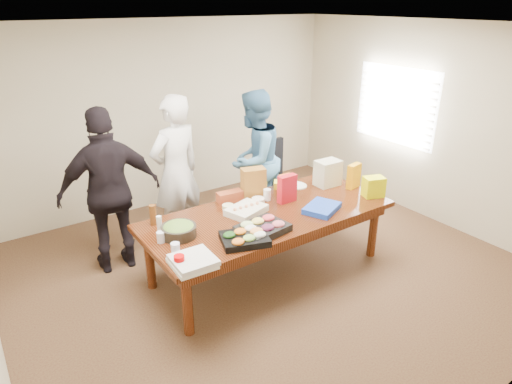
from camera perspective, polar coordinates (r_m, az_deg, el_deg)
floor at (r=5.34m, az=1.52°, el=-9.99°), size 5.50×5.00×0.02m
ceiling at (r=4.46m, az=1.92°, el=20.61°), size 5.50×5.00×0.02m
wall_back at (r=6.82m, az=-10.95°, el=9.61°), size 5.50×0.04×2.70m
wall_front at (r=3.26m, az=28.87°, el=-8.71°), size 5.50×0.04×2.70m
wall_right at (r=6.67m, az=21.37°, el=8.11°), size 0.04×5.00×2.70m
window_panel at (r=6.95m, az=17.36°, el=10.50°), size 0.03×1.40×1.10m
window_blinds at (r=6.92m, az=17.15°, el=10.48°), size 0.04×1.36×1.00m
conference_table at (r=5.13m, az=1.57°, el=-6.40°), size 2.80×1.20×0.75m
office_chair at (r=6.37m, az=2.85°, el=1.24°), size 0.56×0.56×1.06m
person_center at (r=5.58m, az=-10.14°, el=2.45°), size 0.79×0.60×1.93m
person_right at (r=6.01m, az=-0.26°, el=4.07°), size 1.13×1.04×1.88m
person_left at (r=5.22m, az=-18.10°, el=0.03°), size 1.17×0.58×1.92m
veggie_tray at (r=4.36m, az=-1.47°, el=-6.01°), size 0.54×0.48×0.07m
fruit_tray at (r=4.54m, az=0.85°, el=-4.69°), size 0.53×0.44×0.07m
sheet_cake at (r=4.93m, az=-1.25°, el=-2.34°), size 0.49×0.43×0.07m
salad_bowl at (r=4.52m, az=-9.82°, el=-4.93°), size 0.44×0.44×0.11m
chip_bag_blue at (r=5.05m, az=8.40°, el=-2.04°), size 0.50×0.45×0.06m
chip_bag_red at (r=5.17m, az=3.99°, el=0.42°), size 0.22×0.09×0.33m
chip_bag_yellow at (r=5.69m, az=12.38°, el=2.02°), size 0.22×0.12×0.31m
chip_bag_orange at (r=5.38m, az=3.75°, el=0.96°), size 0.17×0.08×0.26m
mayo_jar at (r=5.24m, az=1.44°, el=-0.34°), size 0.10×0.10×0.14m
mustard_bottle at (r=5.33m, az=1.06°, el=0.39°), size 0.07×0.07×0.18m
dressing_bottle at (r=4.78m, az=-13.01°, el=-2.86°), size 0.08×0.08×0.22m
ranch_bottle at (r=4.65m, az=-12.23°, el=-3.95°), size 0.06×0.06×0.16m
banana_bunch at (r=5.60m, az=3.62°, el=0.93°), size 0.30×0.28×0.09m
bread_loaf at (r=5.22m, az=-3.37°, el=-0.56°), size 0.31×0.16×0.12m
kraft_bag at (r=5.28m, az=-0.33°, el=1.17°), size 0.31×0.23×0.36m
red_cup at (r=4.01m, az=-9.75°, el=-8.80°), size 0.12×0.12×0.13m
clear_cup_a at (r=4.22m, az=-10.24°, el=-7.15°), size 0.09×0.09×0.12m
clear_cup_b at (r=4.45m, az=-12.06°, el=-5.66°), size 0.09×0.09×0.11m
pizza_box_lower at (r=4.05m, az=-8.13°, el=-9.01°), size 0.38×0.38×0.04m
pizza_box_upper at (r=4.02m, az=-8.00°, el=-8.57°), size 0.38×0.38×0.04m
plate_a at (r=5.68m, az=4.79°, el=0.85°), size 0.31×0.31×0.02m
plate_b at (r=5.67m, az=5.23°, el=0.79°), size 0.29×0.29×0.02m
dip_bowl_a at (r=5.18m, az=0.28°, el=-1.09°), size 0.17×0.17×0.06m
dip_bowl_b at (r=5.03m, az=-3.59°, el=-1.93°), size 0.13×0.13×0.05m
grocery_bag_white at (r=5.70m, az=9.14°, el=2.41°), size 0.31×0.23×0.33m
grocery_bag_yellow at (r=5.51m, az=14.77°, el=0.66°), size 0.28×0.24×0.24m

